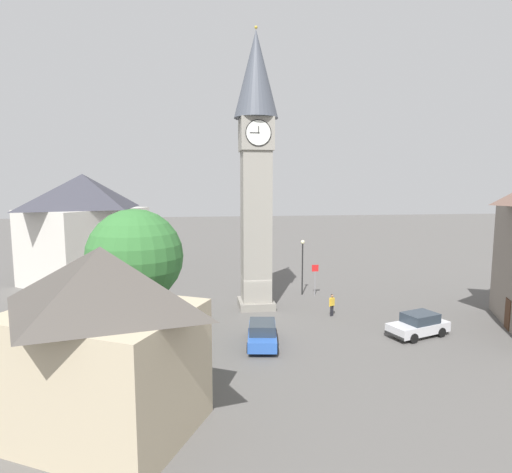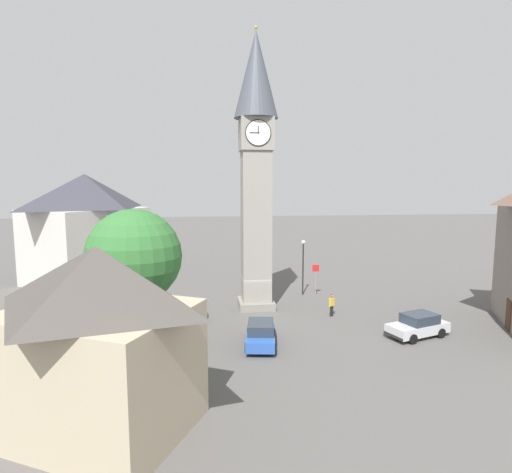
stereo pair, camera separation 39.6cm
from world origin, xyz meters
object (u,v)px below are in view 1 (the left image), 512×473
object	(u,v)px
car_silver_kerb	(419,325)
building_corner_back	(104,339)
pedestrian	(332,303)
road_sign	(315,275)
building_terrace_right	(85,227)
car_blue_kerb	(81,313)
lamp_post	(303,258)
car_red_corner	(262,333)
tree	(135,257)
clock_tower	(256,148)

from	to	relation	value
car_silver_kerb	building_corner_back	world-z (taller)	building_corner_back
pedestrian	road_sign	distance (m)	6.00
building_terrace_right	car_blue_kerb	bearing A→B (deg)	102.17
pedestrian	road_sign	world-z (taller)	road_sign
building_corner_back	lamp_post	world-z (taller)	building_corner_back
building_terrace_right	car_red_corner	bearing A→B (deg)	127.35
car_red_corner	tree	distance (m)	9.17
car_silver_kerb	tree	distance (m)	18.73
building_terrace_right	building_corner_back	world-z (taller)	building_terrace_right
car_blue_kerb	lamp_post	world-z (taller)	lamp_post
building_corner_back	road_sign	distance (m)	23.63
pedestrian	tree	size ratio (longest dim) A/B	0.20
building_terrace_right	car_silver_kerb	bearing A→B (deg)	142.30
building_corner_back	lamp_post	xyz separation A→B (m)	(-13.00, -19.38, -0.50)
car_silver_kerb	tree	bearing A→B (deg)	-4.98
clock_tower	car_red_corner	bearing A→B (deg)	84.59
pedestrian	building_terrace_right	distance (m)	26.47
road_sign	car_silver_kerb	bearing A→B (deg)	109.86
car_blue_kerb	building_corner_back	distance (m)	14.86
car_red_corner	lamp_post	bearing A→B (deg)	-115.55
building_corner_back	pedestrian	bearing A→B (deg)	-136.45
car_silver_kerb	building_corner_back	distance (m)	19.93
clock_tower	car_red_corner	size ratio (longest dim) A/B	5.00
car_red_corner	building_corner_back	world-z (taller)	building_corner_back
car_blue_kerb	lamp_post	size ratio (longest dim) A/B	0.84
tree	road_sign	bearing A→B (deg)	-147.06
car_red_corner	lamp_post	world-z (taller)	lamp_post
car_red_corner	building_terrace_right	distance (m)	25.58
car_red_corner	road_sign	xyz separation A→B (m)	(-6.50, -10.92, 1.14)
pedestrian	building_corner_back	size ratio (longest dim) A/B	0.19
car_blue_kerb	building_corner_back	world-z (taller)	building_corner_back
car_blue_kerb	tree	xyz separation A→B (m)	(-4.50, 4.06, 4.69)
clock_tower	lamp_post	bearing A→B (deg)	-144.88
lamp_post	car_red_corner	bearing A→B (deg)	64.45
car_red_corner	building_terrace_right	bearing A→B (deg)	-52.65
car_red_corner	building_corner_back	size ratio (longest dim) A/B	0.49
tree	lamp_post	xyz separation A→B (m)	(-13.14, -9.67, -2.12)
building_terrace_right	building_corner_back	distance (m)	29.04
car_red_corner	road_sign	world-z (taller)	road_sign
building_terrace_right	road_sign	size ratio (longest dim) A/B	4.92
pedestrian	clock_tower	bearing A→B (deg)	-30.13
clock_tower	car_blue_kerb	distance (m)	17.77
clock_tower	pedestrian	xyz separation A→B (m)	(-5.34, 3.10, -11.71)
tree	lamp_post	size ratio (longest dim) A/B	1.69
building_corner_back	road_sign	world-z (taller)	building_corner_back
car_silver_kerb	building_corner_back	xyz separation A→B (m)	(17.93, 8.14, 3.07)
lamp_post	building_terrace_right	bearing A→B (deg)	-22.48
clock_tower	building_terrace_right	size ratio (longest dim) A/B	1.57
car_silver_kerb	pedestrian	world-z (taller)	pedestrian
building_corner_back	car_silver_kerb	bearing A→B (deg)	-155.58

